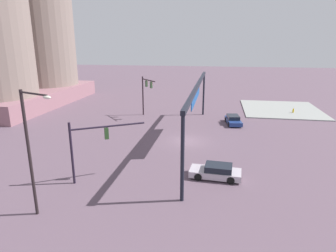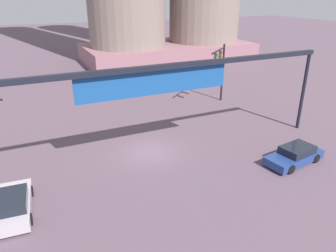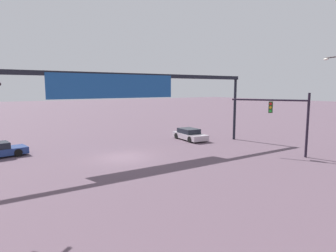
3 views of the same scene
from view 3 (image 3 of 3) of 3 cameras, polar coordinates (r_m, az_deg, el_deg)
ground_plane at (r=23.86m, az=-8.63°, el=-6.11°), size 225.96×225.96×0.00m
traffic_signal_near_corner at (r=25.69m, az=22.34°, el=2.29°), size 3.29×5.35×5.19m
overhead_sign_gantry at (r=24.11m, az=-10.05°, el=7.91°), size 27.57×0.43×6.79m
sedan_car_waiting_far at (r=31.47m, az=4.26°, el=-1.67°), size 2.22×4.45×1.21m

